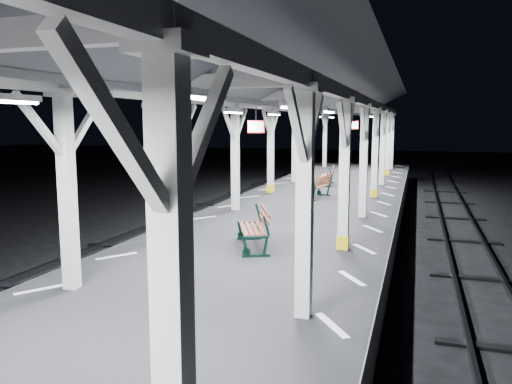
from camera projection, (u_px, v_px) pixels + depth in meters
The scene contains 10 objects.
ground at pixel (226, 315), 9.88m from camera, with size 120.00×120.00×0.00m, color black.
platform at pixel (225, 291), 9.81m from camera, with size 6.00×50.00×1.00m, color black.
hazard_stripes_left at pixel (117, 256), 10.48m from camera, with size 1.00×48.00×0.01m, color silver.
hazard_stripes_right at pixel (352, 278), 8.99m from camera, with size 1.00×48.00×0.01m, color silver.
track_left at pixel (22, 286), 11.39m from camera, with size 2.20×60.00×0.16m.
track_right at pixel (504, 346), 8.34m from camera, with size 2.20×60.00×0.16m.
canopy at pixel (223, 81), 9.23m from camera, with size 5.40×49.00×4.65m.
bench_mid at pixel (257, 227), 11.12m from camera, with size 1.20×1.73×0.89m.
bench_far at pixel (319, 186), 18.36m from camera, with size 0.84×1.61×0.83m.
bench_extra at pixel (329, 175), 22.22m from camera, with size 0.77×1.63×0.85m.
Camera 1 is at (3.48, -8.79, 3.80)m, focal length 35.00 mm.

